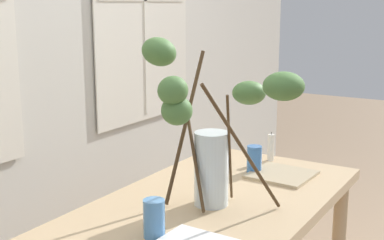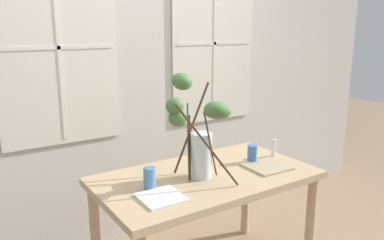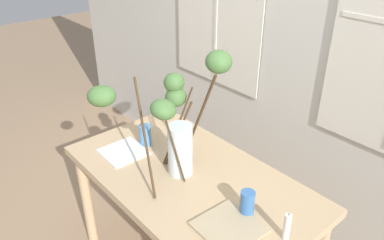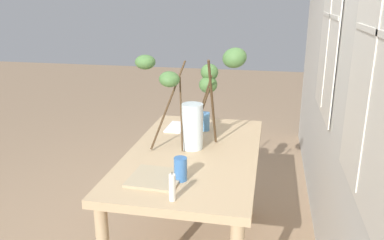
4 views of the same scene
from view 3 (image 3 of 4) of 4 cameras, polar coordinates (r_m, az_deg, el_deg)
name	(u,v)px [view 3 (image 3 of 4)]	position (r m, az deg, el deg)	size (l,w,h in m)	color
back_wall_with_windows	(303,24)	(2.35, 16.45, 13.75)	(5.21, 0.14, 2.82)	beige
dining_table	(189,189)	(2.08, -0.44, -10.44)	(1.38, 0.78, 0.76)	tan
vase_with_branches	(176,118)	(1.90, -2.49, 0.35)	(0.38, 0.74, 0.65)	silver
drinking_glass_blue_left	(146,135)	(2.26, -6.99, -2.25)	(0.07, 0.07, 0.13)	#4C84BC
drinking_glass_blue_right	(247,203)	(1.78, 8.35, -12.30)	(0.07, 0.07, 0.12)	#386BAD
plate_square_left	(123,152)	(2.23, -10.33, -4.76)	(0.23, 0.23, 0.01)	white
plate_square_right	(229,227)	(1.73, 5.64, -15.80)	(0.26, 0.26, 0.01)	tan
pillar_candle	(287,227)	(1.69, 14.14, -15.39)	(0.03, 0.03, 0.14)	silver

